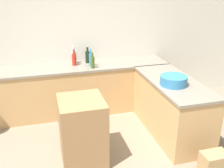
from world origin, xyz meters
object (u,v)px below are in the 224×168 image
at_px(mixing_bowl, 174,80).
at_px(wine_bottle_dark, 88,57).
at_px(olive_oil_bottle, 93,62).
at_px(hot_sauce_bottle, 74,59).
at_px(paper_bag, 213,166).
at_px(island_table, 82,131).
at_px(dish_soap_bottle, 91,59).
at_px(vinegar_bottle_clear, 74,57).

bearing_deg(mixing_bowl, wine_bottle_dark, 125.00).
relative_size(olive_oil_bottle, hot_sauce_bottle, 0.97).
xyz_separation_m(olive_oil_bottle, paper_bag, (1.07, -2.08, -0.81)).
relative_size(island_table, mixing_bowl, 2.30).
relative_size(island_table, olive_oil_bottle, 3.22).
height_order(mixing_bowl, hot_sauce_bottle, hot_sauce_bottle).
bearing_deg(hot_sauce_bottle, dish_soap_bottle, -24.67).
bearing_deg(paper_bag, island_table, 151.18).
height_order(vinegar_bottle_clear, paper_bag, vinegar_bottle_clear).
xyz_separation_m(island_table, vinegar_bottle_clear, (0.14, 1.63, 0.56)).
bearing_deg(dish_soap_bottle, olive_oil_bottle, -87.38).
bearing_deg(olive_oil_bottle, island_table, -107.83).
bearing_deg(olive_oil_bottle, paper_bag, -62.80).
xyz_separation_m(mixing_bowl, dish_soap_bottle, (-0.98, 1.21, 0.05)).
distance_m(wine_bottle_dark, hot_sauce_bottle, 0.28).
xyz_separation_m(island_table, dish_soap_bottle, (0.40, 1.39, 0.56)).
bearing_deg(vinegar_bottle_clear, paper_bag, -61.30).
xyz_separation_m(vinegar_bottle_clear, paper_bag, (1.34, -2.45, -0.83)).
bearing_deg(wine_bottle_dark, olive_oil_bottle, -86.07).
xyz_separation_m(mixing_bowl, hot_sauce_bottle, (-1.26, 1.34, 0.05)).
height_order(wine_bottle_dark, paper_bag, wine_bottle_dark).
distance_m(dish_soap_bottle, vinegar_bottle_clear, 0.36).
distance_m(island_table, wine_bottle_dark, 1.74).
relative_size(mixing_bowl, wine_bottle_dark, 1.35).
height_order(dish_soap_bottle, hot_sauce_bottle, dish_soap_bottle).
relative_size(dish_soap_bottle, wine_bottle_dark, 1.06).
relative_size(island_table, wine_bottle_dark, 3.09).
bearing_deg(mixing_bowl, paper_bag, -84.63).
bearing_deg(paper_bag, dish_soap_bottle, 116.00).
height_order(island_table, dish_soap_bottle, dish_soap_bottle).
distance_m(vinegar_bottle_clear, hot_sauce_bottle, 0.12).
bearing_deg(island_table, mixing_bowl, 7.42).
xyz_separation_m(vinegar_bottle_clear, hot_sauce_bottle, (-0.01, -0.12, -0.01)).
bearing_deg(wine_bottle_dark, vinegar_bottle_clear, 173.62).
xyz_separation_m(mixing_bowl, wine_bottle_dark, (-1.00, 1.43, 0.05)).
height_order(mixing_bowl, paper_bag, mixing_bowl).
bearing_deg(island_table, hot_sauce_bottle, 85.35).
bearing_deg(mixing_bowl, vinegar_bottle_clear, 130.59).
bearing_deg(wine_bottle_dark, island_table, -103.46).
bearing_deg(vinegar_bottle_clear, hot_sauce_bottle, -96.80).
bearing_deg(wine_bottle_dark, hot_sauce_bottle, -161.32).
bearing_deg(paper_bag, mixing_bowl, 95.37).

